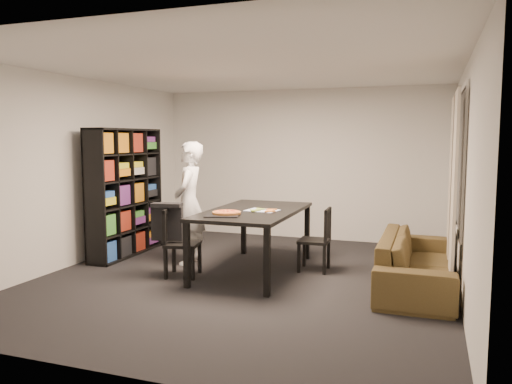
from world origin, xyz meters
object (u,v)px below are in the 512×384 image
(chair_right, at_px, (320,235))
(sofa, at_px, (417,261))
(dining_table, at_px, (253,215))
(pepperoni_pizza, at_px, (227,213))
(bookshelf, at_px, (125,192))
(person, at_px, (189,203))
(baking_tray, at_px, (222,215))
(chair_left, at_px, (176,238))

(chair_right, distance_m, sofa, 1.29)
(sofa, bearing_deg, chair_right, 74.71)
(dining_table, distance_m, pepperoni_pizza, 0.54)
(dining_table, xyz_separation_m, chair_right, (0.82, 0.33, -0.27))
(bookshelf, distance_m, pepperoni_pizza, 2.12)
(chair_right, xyz_separation_m, person, (-1.82, -0.19, 0.37))
(person, relative_size, baking_tray, 4.27)
(bookshelf, height_order, person, bookshelf)
(chair_left, relative_size, person, 0.51)
(bookshelf, xyz_separation_m, chair_right, (2.96, 0.05, -0.47))
(chair_left, bearing_deg, sofa, -91.81)
(chair_right, distance_m, person, 1.87)
(chair_left, bearing_deg, person, 0.69)
(person, distance_m, sofa, 3.11)
(bookshelf, height_order, chair_right, bookshelf)
(sofa, bearing_deg, chair_left, 99.82)
(person, relative_size, pepperoni_pizza, 4.88)
(pepperoni_pizza, xyz_separation_m, sofa, (2.22, 0.49, -0.54))
(baking_tray, bearing_deg, chair_right, 42.57)
(pepperoni_pizza, relative_size, sofa, 0.16)
(chair_left, xyz_separation_m, sofa, (2.92, 0.50, -0.19))
(chair_left, xyz_separation_m, person, (-0.14, 0.65, 0.36))
(chair_left, bearing_deg, baking_tray, -108.72)
(dining_table, height_order, sofa, dining_table)
(dining_table, xyz_separation_m, pepperoni_pizza, (-0.17, -0.50, 0.10))
(person, bearing_deg, chair_right, 83.14)
(chair_right, bearing_deg, sofa, 72.77)
(bookshelf, distance_m, chair_left, 1.57)
(chair_right, bearing_deg, pepperoni_pizza, -52.00)
(bookshelf, relative_size, chair_left, 2.18)
(person, xyz_separation_m, sofa, (3.06, -0.14, -0.54))
(sofa, bearing_deg, person, 87.30)
(bookshelf, height_order, chair_left, bookshelf)
(pepperoni_pizza, bearing_deg, dining_table, 71.41)
(baking_tray, bearing_deg, chair_left, 172.91)
(baking_tray, xyz_separation_m, sofa, (2.24, 0.59, -0.52))
(baking_tray, bearing_deg, bookshelf, 155.87)
(sofa, bearing_deg, bookshelf, 86.11)
(bookshelf, relative_size, sofa, 0.89)
(bookshelf, xyz_separation_m, person, (1.14, -0.14, -0.10))
(bookshelf, height_order, pepperoni_pizza, bookshelf)
(chair_left, height_order, pepperoni_pizza, chair_left)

